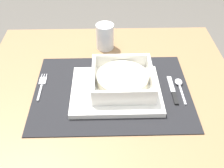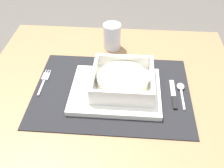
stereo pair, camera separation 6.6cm
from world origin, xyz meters
name	(u,v)px [view 2 (the right image)]	position (x,y,z in m)	size (l,w,h in m)	color
dining_table	(110,108)	(0.00, 0.00, 0.63)	(0.83, 0.69, 0.75)	#936D47
placemat	(112,91)	(0.01, -0.05, 0.76)	(0.48, 0.36, 0.00)	black
serving_plate	(116,91)	(0.02, -0.06, 0.76)	(0.27, 0.22, 0.02)	white
porridge_bowl	(123,80)	(0.04, -0.04, 0.79)	(0.19, 0.19, 0.05)	white
fork	(44,80)	(-0.21, -0.02, 0.76)	(0.02, 0.13, 0.00)	silver
spoon	(181,89)	(0.22, -0.03, 0.76)	(0.02, 0.12, 0.01)	silver
butter_knife	(174,96)	(0.20, -0.06, 0.76)	(0.01, 0.13, 0.01)	black
drinking_glass	(112,38)	(-0.01, 0.20, 0.80)	(0.07, 0.07, 0.10)	white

